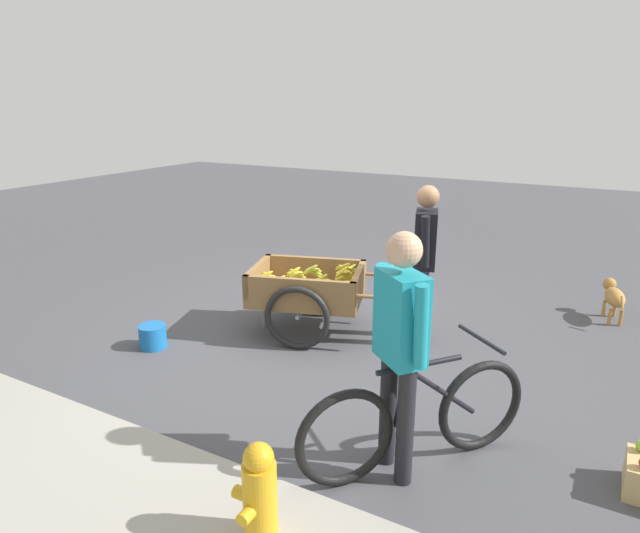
% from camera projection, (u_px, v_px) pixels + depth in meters
% --- Properties ---
extents(ground_plane, '(24.00, 24.00, 0.00)m').
position_uv_depth(ground_plane, '(329.00, 342.00, 5.44)').
color(ground_plane, '#47474C').
extents(fruit_cart, '(1.80, 1.21, 0.73)m').
position_uv_depth(fruit_cart, '(308.00, 291.00, 5.58)').
color(fruit_cart, olive).
rests_on(fruit_cart, ground).
extents(vendor_person, '(0.29, 0.56, 1.55)m').
position_uv_depth(vendor_person, '(425.00, 251.00, 5.21)').
color(vendor_person, '#333851').
rests_on(vendor_person, ground).
extents(bicycle, '(1.10, 1.32, 0.85)m').
position_uv_depth(bicycle, '(417.00, 418.00, 3.51)').
color(bicycle, black).
rests_on(bicycle, ground).
extents(cyclist_person, '(0.42, 0.42, 1.59)m').
position_uv_depth(cyclist_person, '(400.00, 336.00, 3.29)').
color(cyclist_person, black).
rests_on(cyclist_person, ground).
extents(dog, '(0.28, 0.66, 0.40)m').
position_uv_depth(dog, '(614.00, 296.00, 5.92)').
color(dog, '#AD7A38').
rests_on(dog, ground).
extents(fire_hydrant, '(0.25, 0.25, 0.67)m').
position_uv_depth(fire_hydrant, '(259.00, 501.00, 2.82)').
color(fire_hydrant, gold).
rests_on(fire_hydrant, ground).
extents(plastic_bucket, '(0.26, 0.26, 0.23)m').
position_uv_depth(plastic_bucket, '(153.00, 336.00, 5.30)').
color(plastic_bucket, '#1966B2').
rests_on(plastic_bucket, ground).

